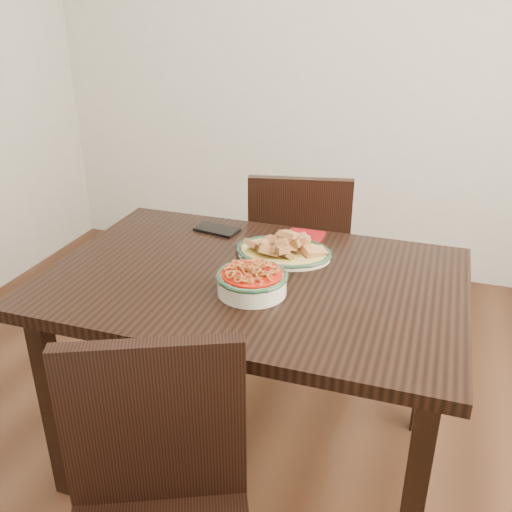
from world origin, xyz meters
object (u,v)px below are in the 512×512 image
(chair_far, at_px, (299,256))
(dining_table, at_px, (254,300))
(smartphone, at_px, (217,230))
(noodle_bowl, at_px, (252,279))
(fish_plate, at_px, (284,243))

(chair_far, bearing_deg, dining_table, 80.87)
(dining_table, bearing_deg, smartphone, 129.31)
(noodle_bowl, bearing_deg, chair_far, 94.10)
(dining_table, distance_m, noodle_bowl, 0.17)
(dining_table, distance_m, chair_far, 0.73)
(chair_far, relative_size, fish_plate, 2.77)
(noodle_bowl, bearing_deg, smartphone, 124.28)
(chair_far, height_order, fish_plate, chair_far)
(dining_table, xyz_separation_m, chair_far, (-0.03, 0.71, -0.16))
(fish_plate, height_order, noodle_bowl, fish_plate)
(dining_table, bearing_deg, noodle_bowl, -74.39)
(dining_table, xyz_separation_m, noodle_bowl, (0.03, -0.10, 0.13))
(fish_plate, distance_m, noodle_bowl, 0.28)
(fish_plate, relative_size, smartphone, 2.02)
(dining_table, bearing_deg, chair_far, 92.36)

